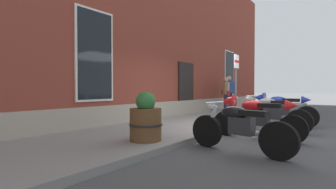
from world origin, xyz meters
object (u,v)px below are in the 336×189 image
motorcycle_black_naked (238,127)px  barrel_planter (146,120)px  parking_sign (236,77)px  pedestrian_tan_coat (226,92)px  motorcycle_grey_naked (270,114)px  motorcycle_red_sport (253,115)px  pedestrian_blue_top (229,91)px  motorcycle_blue_sport (278,108)px

motorcycle_black_naked → barrel_planter: (-0.70, 1.66, 0.07)m
motorcycle_black_naked → parking_sign: 3.90m
pedestrian_tan_coat → motorcycle_grey_naked: bearing=-141.7°
motorcycle_red_sport → motorcycle_grey_naked: size_ratio=1.01×
motorcycle_red_sport → parking_sign: 2.54m
motorcycle_red_sport → motorcycle_grey_naked: 1.34m
motorcycle_black_naked → motorcycle_grey_naked: 2.81m
motorcycle_grey_naked → pedestrian_blue_top: bearing=34.9°
motorcycle_blue_sport → barrel_planter: barrel_planter is taller
pedestrian_tan_coat → pedestrian_blue_top: (0.74, 0.18, 0.06)m
motorcycle_red_sport → parking_sign: (2.00, 1.20, 1.00)m
motorcycle_grey_naked → pedestrian_tan_coat: size_ratio=1.34×
motorcycle_grey_naked → motorcycle_blue_sport: bearing=2.3°
motorcycle_grey_naked → pedestrian_tan_coat: (3.69, 2.92, 0.54)m
motorcycle_blue_sport → pedestrian_blue_top: pedestrian_blue_top is taller
motorcycle_blue_sport → pedestrian_blue_top: bearing=43.5°
motorcycle_red_sport → motorcycle_blue_sport: motorcycle_blue_sport is taller
motorcycle_blue_sport → motorcycle_black_naked: bearing=-177.1°
motorcycle_grey_naked → motorcycle_blue_sport: 1.23m
motorcycle_grey_naked → pedestrian_tan_coat: pedestrian_tan_coat is taller
pedestrian_tan_coat → parking_sign: 3.50m
motorcycle_black_naked → pedestrian_tan_coat: (6.49, 3.07, 0.56)m
motorcycle_red_sport → motorcycle_grey_naked: (1.34, -0.04, -0.08)m
motorcycle_black_naked → motorcycle_red_sport: bearing=7.7°
motorcycle_red_sport → motorcycle_black_naked: bearing=-172.3°
barrel_planter → pedestrian_blue_top: bearing=11.3°
motorcycle_black_naked → pedestrian_tan_coat: size_ratio=1.29×
parking_sign → pedestrian_tan_coat: bearing=28.9°
motorcycle_red_sport → barrel_planter: 2.62m
pedestrian_blue_top → parking_sign: 4.22m
motorcycle_black_naked → motorcycle_blue_sport: bearing=2.9°
motorcycle_blue_sport → pedestrian_blue_top: (3.20, 3.04, 0.51)m
motorcycle_red_sport → pedestrian_tan_coat: 5.81m
motorcycle_blue_sport → parking_sign: (-0.56, 1.20, 0.99)m
motorcycle_black_naked → pedestrian_blue_top: 7.95m
motorcycle_blue_sport → pedestrian_tan_coat: 3.81m
motorcycle_red_sport → pedestrian_blue_top: bearing=27.9°
motorcycle_red_sport → parking_sign: parking_sign is taller
motorcycle_black_naked → pedestrian_blue_top: size_ratio=1.21×
motorcycle_red_sport → pedestrian_tan_coat: pedestrian_tan_coat is taller
motorcycle_red_sport → pedestrian_tan_coat: size_ratio=1.35×
motorcycle_black_naked → parking_sign: bearing=22.0°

